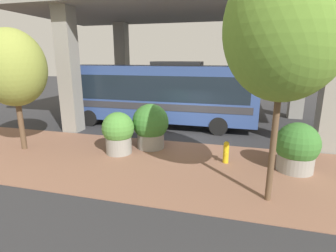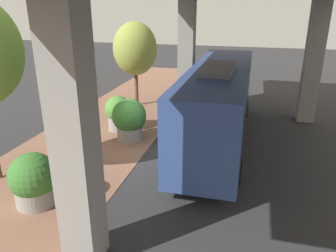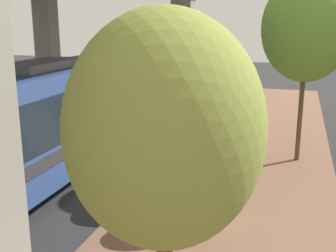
# 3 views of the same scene
# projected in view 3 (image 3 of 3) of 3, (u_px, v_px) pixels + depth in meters

# --- Properties ---
(ground_plane) EXTENTS (80.00, 80.00, 0.00)m
(ground_plane) POSITION_uv_depth(u_px,v_px,m) (145.00, 180.00, 13.76)
(ground_plane) COLOR #2D2D30
(ground_plane) RESTS_ON ground
(sidewalk_strip) EXTENTS (6.00, 40.00, 0.02)m
(sidewalk_strip) POSITION_uv_depth(u_px,v_px,m) (236.00, 191.00, 12.90)
(sidewalk_strip) COLOR #845B47
(sidewalk_strip) RESTS_ON ground
(bus) EXTENTS (2.69, 11.59, 3.89)m
(bus) POSITION_uv_depth(u_px,v_px,m) (22.00, 127.00, 12.12)
(bus) COLOR #334C8C
(bus) RESTS_ON ground
(fire_hydrant) EXTENTS (0.47, 0.22, 0.91)m
(fire_hydrant) POSITION_uv_depth(u_px,v_px,m) (223.00, 153.00, 15.10)
(fire_hydrant) COLOR gold
(fire_hydrant) RESTS_ON ground
(planter_front) EXTENTS (1.56, 1.56, 1.85)m
(planter_front) POSITION_uv_depth(u_px,v_px,m) (236.00, 125.00, 17.30)
(planter_front) COLOR gray
(planter_front) RESTS_ON ground
(planter_middle) EXTENTS (1.67, 1.67, 2.08)m
(planter_middle) POSITION_uv_depth(u_px,v_px,m) (169.00, 165.00, 12.01)
(planter_middle) COLOR gray
(planter_middle) RESTS_ON ground
(planter_back) EXTENTS (1.39, 1.39, 1.85)m
(planter_back) POSITION_uv_depth(u_px,v_px,m) (195.00, 188.00, 10.70)
(planter_back) COLOR gray
(planter_back) RESTS_ON ground
(street_tree_near) EXTENTS (2.75, 2.75, 5.32)m
(street_tree_near) POSITION_uv_depth(u_px,v_px,m) (164.00, 131.00, 5.70)
(street_tree_near) COLOR brown
(street_tree_near) RESTS_ON ground
(street_tree_far) EXTENTS (3.13, 3.13, 6.70)m
(street_tree_far) POSITION_uv_depth(u_px,v_px,m) (307.00, 28.00, 14.54)
(street_tree_far) COLOR brown
(street_tree_far) RESTS_ON ground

